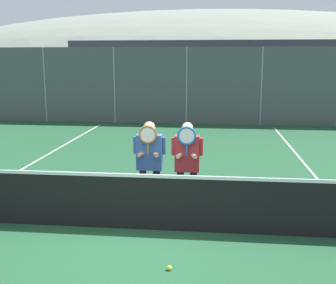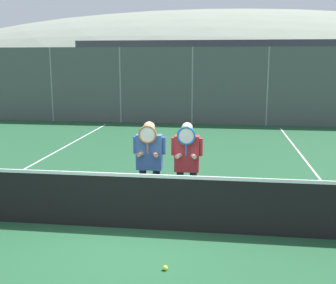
% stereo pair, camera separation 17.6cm
% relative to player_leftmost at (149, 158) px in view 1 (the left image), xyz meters
% --- Properties ---
extents(ground_plane, '(120.00, 120.00, 0.00)m').
position_rel_player_leftmost_xyz_m(ground_plane, '(-0.07, -0.84, -1.03)').
color(ground_plane, '#1E4C2D').
extents(hill_distant, '(102.94, 57.19, 20.02)m').
position_rel_player_leftmost_xyz_m(hill_distant, '(-0.07, 61.79, -1.03)').
color(hill_distant, gray).
rests_on(hill_distant, ground_plane).
extents(clubhouse_building, '(16.90, 5.50, 3.80)m').
position_rel_player_leftmost_xyz_m(clubhouse_building, '(1.43, 18.53, 0.90)').
color(clubhouse_building, beige).
rests_on(clubhouse_building, ground_plane).
extents(fence_back, '(19.17, 0.06, 3.31)m').
position_rel_player_leftmost_xyz_m(fence_back, '(-0.07, 10.86, 0.63)').
color(fence_back, gray).
rests_on(fence_back, ground_plane).
extents(tennis_net, '(9.97, 0.09, 1.06)m').
position_rel_player_leftmost_xyz_m(tennis_net, '(-0.07, -0.84, -0.53)').
color(tennis_net, gray).
rests_on(tennis_net, ground_plane).
extents(court_line_left_sideline, '(0.05, 16.00, 0.01)m').
position_rel_player_leftmost_xyz_m(court_line_left_sideline, '(-3.77, 2.16, -1.02)').
color(court_line_left_sideline, white).
rests_on(court_line_left_sideline, ground_plane).
extents(court_line_right_sideline, '(0.05, 16.00, 0.01)m').
position_rel_player_leftmost_xyz_m(court_line_right_sideline, '(3.64, 2.16, -1.02)').
color(court_line_right_sideline, white).
rests_on(court_line_right_sideline, ground_plane).
extents(player_leftmost, '(0.60, 0.34, 1.70)m').
position_rel_player_leftmost_xyz_m(player_leftmost, '(0.00, 0.00, 0.00)').
color(player_leftmost, '#232838').
rests_on(player_leftmost, ground_plane).
extents(player_center_left, '(0.57, 0.34, 1.71)m').
position_rel_player_leftmost_xyz_m(player_center_left, '(0.69, -0.06, -0.01)').
color(player_center_left, '#232838').
rests_on(player_center_left, ground_plane).
extents(car_far_left, '(4.79, 2.03, 1.88)m').
position_rel_player_leftmost_xyz_m(car_far_left, '(-5.37, 13.68, -0.08)').
color(car_far_left, silver).
rests_on(car_far_left, ground_plane).
extents(car_left_of_center, '(4.02, 1.93, 1.68)m').
position_rel_player_leftmost_xyz_m(car_left_of_center, '(-0.32, 13.27, -0.16)').
color(car_left_of_center, maroon).
rests_on(car_left_of_center, ground_plane).
extents(car_center, '(4.63, 1.92, 1.83)m').
position_rel_player_leftmost_xyz_m(car_center, '(4.63, 13.55, -0.09)').
color(car_center, navy).
rests_on(car_center, ground_plane).
extents(tennis_ball_on_court, '(0.07, 0.07, 0.07)m').
position_rel_player_leftmost_xyz_m(tennis_ball_on_court, '(0.60, -2.18, -0.99)').
color(tennis_ball_on_court, '#CCDB33').
rests_on(tennis_ball_on_court, ground_plane).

